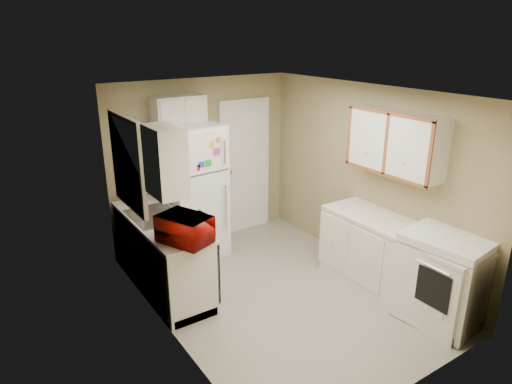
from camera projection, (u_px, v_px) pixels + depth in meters
floor at (279, 292)px, 5.54m from camera, size 3.80×3.80×0.00m
ceiling at (283, 92)px, 4.74m from camera, size 3.80×3.80×0.00m
wall_left at (164, 228)px, 4.41m from camera, size 3.80×3.80×0.00m
wall_right at (368, 179)px, 5.87m from camera, size 3.80×3.80×0.00m
wall_back at (203, 162)px, 6.63m from camera, size 2.80×2.80×0.00m
wall_front at (422, 270)px, 3.65m from camera, size 2.80×2.80×0.00m
left_counter at (162, 254)px, 5.52m from camera, size 0.60×1.80×0.90m
dishwasher at (207, 265)px, 5.19m from camera, size 0.03×0.58×0.72m
sink at (155, 219)px, 5.50m from camera, size 0.54×0.74×0.16m
microwave at (185, 229)px, 4.76m from camera, size 0.62×0.49×0.36m
soap_bottle at (135, 196)px, 5.84m from camera, size 0.12×0.13×0.21m
window_blinds at (128, 163)px, 5.12m from camera, size 0.10×0.98×1.08m
upper_cabinet_left at (166, 161)px, 4.46m from camera, size 0.30×0.45×0.70m
refrigerator at (192, 192)px, 6.22m from camera, size 0.82×0.80×1.86m
cabinet_over_fridge at (179, 111)px, 6.04m from camera, size 0.70×0.30×0.40m
interior_door at (245, 167)px, 7.02m from camera, size 0.86×0.06×2.08m
right_counter at (396, 262)px, 5.34m from camera, size 0.60×2.00×0.90m
stove at (443, 278)px, 4.87m from camera, size 0.77×0.91×1.01m
upper_cabinet_right at (396, 142)px, 5.20m from camera, size 0.30×1.20×0.70m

